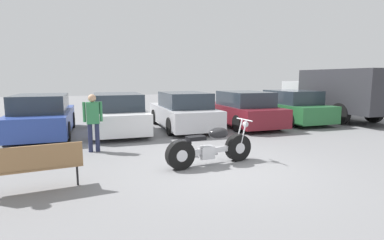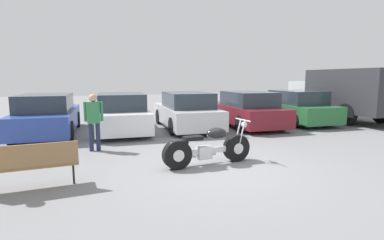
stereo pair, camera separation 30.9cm
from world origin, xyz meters
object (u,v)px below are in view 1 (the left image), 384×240
object	(u,v)px
motorcycle	(210,148)
park_bench	(35,163)
parked_car_blue	(43,117)
parked_car_maroon	(242,110)
parked_car_white	(118,114)
delivery_truck	(338,92)
parked_car_silver	(183,112)
person_standing	(93,118)
parked_car_green	(289,107)

from	to	relation	value
motorcycle	park_bench	world-z (taller)	motorcycle
motorcycle	park_bench	xyz separation A→B (m)	(-3.61, -0.63, 0.13)
motorcycle	parked_car_blue	size ratio (longest dim) A/B	0.50
parked_car_maroon	motorcycle	bearing A→B (deg)	-125.09
parked_car_maroon	parked_car_white	bearing A→B (deg)	177.93
parked_car_blue	parked_car_maroon	bearing A→B (deg)	-1.86
parked_car_blue	delivery_truck	xyz separation A→B (m)	(13.06, -0.09, 0.69)
parked_car_silver	parked_car_maroon	size ratio (longest dim) A/B	1.00
motorcycle	parked_car_silver	world-z (taller)	parked_car_silver
parked_car_maroon	park_bench	distance (m)	9.08
parked_car_blue	person_standing	distance (m)	3.50
parked_car_blue	parked_car_white	size ratio (longest dim) A/B	1.00
park_bench	parked_car_maroon	bearing A→B (deg)	38.30
parked_car_blue	park_bench	world-z (taller)	parked_car_blue
parked_car_blue	delivery_truck	size ratio (longest dim) A/B	0.77
parked_car_silver	delivery_truck	xyz separation A→B (m)	(7.86, -0.00, 0.69)
motorcycle	parked_car_white	distance (m)	5.46
motorcycle	delivery_truck	bearing A→B (deg)	30.47
motorcycle	park_bench	distance (m)	3.67
parked_car_blue	parked_car_maroon	world-z (taller)	same
parked_car_green	park_bench	xyz separation A→B (m)	(-9.72, -5.94, -0.14)
park_bench	motorcycle	bearing A→B (deg)	9.90
parked_car_maroon	park_bench	xyz separation A→B (m)	(-7.12, -5.62, -0.14)
parked_car_silver	parked_car_green	bearing A→B (deg)	1.64
parked_car_white	delivery_truck	distance (m)	10.48
parked_car_blue	person_standing	xyz separation A→B (m)	(1.70, -3.04, 0.26)
parked_car_silver	parked_car_maroon	distance (m)	2.61
parked_car_blue	parked_car_white	bearing A→B (deg)	-1.42
parked_car_white	parked_car_maroon	bearing A→B (deg)	-2.07
parked_car_maroon	person_standing	size ratio (longest dim) A/B	2.79
parked_car_white	parked_car_green	xyz separation A→B (m)	(7.80, 0.13, 0.00)
person_standing	motorcycle	bearing A→B (deg)	-40.32
park_bench	person_standing	distance (m)	3.04
parked_car_silver	motorcycle	bearing A→B (deg)	-99.98
parked_car_white	parked_car_silver	world-z (taller)	same
delivery_truck	person_standing	size ratio (longest dim) A/B	3.65
parked_car_green	delivery_truck	xyz separation A→B (m)	(2.66, -0.15, 0.69)
parked_car_blue	parked_car_silver	xyz separation A→B (m)	(5.20, -0.08, 0.00)
delivery_truck	park_bench	size ratio (longest dim) A/B	3.58
parked_car_blue	parked_car_white	world-z (taller)	same
motorcycle	parked_car_white	world-z (taller)	parked_car_white
parked_car_green	person_standing	xyz separation A→B (m)	(-8.71, -3.11, 0.26)
park_bench	person_standing	bearing A→B (deg)	70.22
parked_car_white	parked_car_silver	bearing A→B (deg)	-0.45
motorcycle	parked_car_blue	world-z (taller)	parked_car_blue
parked_car_maroon	delivery_truck	distance (m)	5.31
park_bench	person_standing	xyz separation A→B (m)	(1.02, 2.83, 0.41)
parked_car_green	delivery_truck	size ratio (longest dim) A/B	0.77
parked_car_silver	park_bench	bearing A→B (deg)	-127.98
delivery_truck	person_standing	world-z (taller)	delivery_truck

